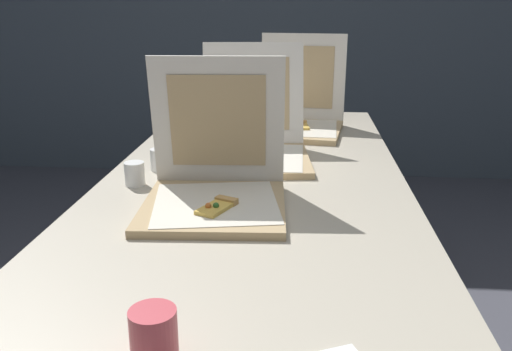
% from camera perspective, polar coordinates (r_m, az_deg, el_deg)
% --- Properties ---
extents(table, '(0.95, 2.17, 0.74)m').
position_cam_1_polar(table, '(1.73, -0.20, -1.63)').
color(table, '#BCB29E').
rests_on(table, ground).
extents(pizza_box_front, '(0.40, 0.40, 0.40)m').
position_cam_1_polar(pizza_box_front, '(1.46, -4.37, -1.17)').
color(pizza_box_front, tan).
rests_on(pizza_box_front, table).
extents(pizza_box_middle, '(0.42, 0.51, 0.39)m').
position_cam_1_polar(pizza_box_middle, '(1.90, -0.22, 3.42)').
color(pizza_box_middle, tan).
rests_on(pizza_box_middle, table).
extents(pizza_box_back, '(0.43, 0.44, 0.40)m').
position_cam_1_polar(pizza_box_back, '(2.33, 4.37, 6.14)').
color(pizza_box_back, tan).
rests_on(pizza_box_back, table).
extents(cup_white_mid, '(0.06, 0.06, 0.07)m').
position_cam_1_polar(cup_white_mid, '(1.80, -10.17, 1.67)').
color(cup_white_mid, white).
rests_on(cup_white_mid, table).
extents(cup_white_near_center, '(0.06, 0.06, 0.07)m').
position_cam_1_polar(cup_white_near_center, '(1.67, -12.73, 0.18)').
color(cup_white_near_center, white).
rests_on(cup_white_near_center, table).
extents(cup_printed_front, '(0.07, 0.07, 0.09)m').
position_cam_1_polar(cup_printed_front, '(0.87, -10.77, -16.47)').
color(cup_printed_front, '#D14C56').
rests_on(cup_printed_front, table).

